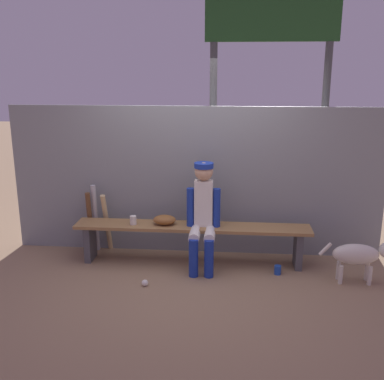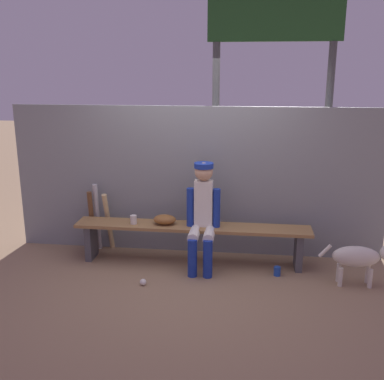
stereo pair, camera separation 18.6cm
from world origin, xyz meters
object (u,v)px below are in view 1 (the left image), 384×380
Objects in this scene: bat_wood_dark at (90,222)px; player_seated at (203,212)px; baseball_glove at (165,220)px; scoreboard at (276,56)px; baseball at (145,283)px; dog at (361,255)px; cup_on_bench at (133,220)px; bat_aluminum_silver at (96,218)px; bat_wood_natural at (107,222)px; cup_on_ground at (278,270)px; dugout_bench at (192,233)px.

player_seated is at bearing -12.88° from bat_wood_dark.
baseball_glove is 2.60m from scoreboard.
baseball is 2.46m from dog.
cup_on_bench is (-0.26, 0.65, 0.52)m from baseball.
bat_aluminum_silver is (-1.45, 0.40, -0.25)m from player_seated.
baseball is 0.09× the size of dog.
dog is at bearing -10.29° from bat_wood_dark.
scoreboard is at bearing 18.32° from bat_wood_dark.
cup_on_bench is at bearing -37.20° from bat_wood_natural.
bat_aluminum_silver is at bearing 150.86° from cup_on_bench.
player_seated is 11.72× the size of cup_on_ground.
dugout_bench is at bearing 169.33° from dog.
bat_aluminum_silver is at bearing 167.27° from cup_on_ground.
player_seated is at bearing -15.41° from bat_aluminum_silver.
player_seated reaches higher than baseball_glove.
player_seated is 2.31m from scoreboard.
bat_wood_dark is at bearing 170.26° from dugout_bench.
scoreboard is at bearing 52.30° from player_seated.
scoreboard is 4.33× the size of dog.
cup_on_ground is at bearing -8.32° from player_seated.
baseball_glove is 0.33× the size of dog.
bat_wood_dark reaches higher than cup_on_bench.
cup_on_ground is 2.77m from scoreboard.
bat_wood_dark is 3.28m from scoreboard.
cup_on_ground is 0.13× the size of dog.
baseball_glove is at bearing 170.08° from cup_on_ground.
dugout_bench is at bearing 142.06° from player_seated.
cup_on_ground is at bearing -11.19° from bat_wood_dark.
bat_wood_natural is at bearing 167.99° from dog.
scoreboard is at bearing 45.17° from dugout_bench.
bat_wood_dark is 7.48× the size of cup_on_bench.
dog is at bearing 7.35° from baseball.
baseball is at bearing -68.37° from cup_on_bench.
dog is (3.11, -0.66, -0.06)m from bat_wood_natural.
bat_aluminum_silver is 8.29× the size of cup_on_bench.
scoreboard is (1.74, 1.06, 1.97)m from cup_on_bench.
bat_wood_natural is at bearing -161.48° from scoreboard.
baseball_glove reaches higher than dugout_bench.
dog is (1.95, -0.37, -0.06)m from dugout_bench.
cup_on_bench reaches higher than dog.
scoreboard reaches higher than cup_on_bench.
cup_on_bench is (-0.87, 0.08, -0.15)m from player_seated.
dugout_bench is at bearing -12.47° from bat_aluminum_silver.
player_seated is 1.52m from bat_aluminum_silver.
bat_wood_dark is 1.33m from baseball.
bat_aluminum_silver is 0.09m from bat_wood_dark.
dugout_bench is at bearing 55.19° from baseball.
baseball is 3.36m from scoreboard.
bat_wood_dark is (-1.51, 0.34, -0.29)m from player_seated.
player_seated is at bearing -127.70° from scoreboard.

